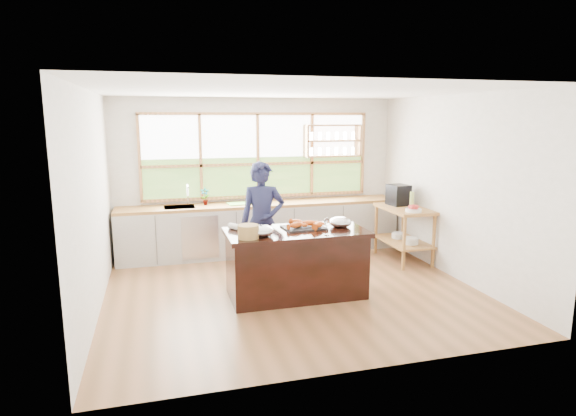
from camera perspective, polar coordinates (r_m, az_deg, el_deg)
name	(u,v)px	position (r m, az deg, el deg)	size (l,w,h in m)	color
ground_plane	(292,290)	(6.79, 0.47, -9.70)	(5.00, 5.00, 0.00)	#915D37
room_shell	(284,161)	(6.89, -0.48, 5.58)	(5.02, 4.52, 2.71)	silver
back_counter	(261,228)	(8.46, -3.23, -2.37)	(4.90, 0.63, 0.90)	#B8B6AF
right_shelf_unit	(404,225)	(8.22, 13.60, -1.97)	(0.62, 1.10, 0.90)	#A4703D
island	(296,263)	(6.46, 0.97, -6.52)	(1.85, 0.90, 0.90)	black
cook	(262,222)	(6.93, -3.04, -1.73)	(0.64, 0.42, 1.75)	#1A1D3D
potted_plant	(205,196)	(8.26, -9.81, 1.37)	(0.16, 0.11, 0.30)	slate
cutting_board	(240,204)	(8.30, -5.75, 0.53)	(0.40, 0.30, 0.01)	#69BD45
espresso_machine	(398,195)	(8.35, 12.94, 1.52)	(0.30, 0.33, 0.35)	black
wine_bottle	(412,200)	(8.06, 14.46, 0.89)	(0.07, 0.07, 0.28)	#9DB557
fruit_bowl	(414,209)	(7.82, 14.66, -0.13)	(0.25, 0.25, 0.11)	silver
slate_board	(304,228)	(6.47, 1.88, -2.33)	(0.55, 0.40, 0.02)	black
lobster_pile	(305,224)	(6.46, 2.08, -1.90)	(0.52, 0.44, 0.08)	#CD4C07
mixing_bowl_left	(261,231)	(6.04, -3.21, -2.71)	(0.32, 0.32, 0.15)	silver
mixing_bowl_right	(340,222)	(6.57, 6.20, -1.68)	(0.31, 0.31, 0.15)	silver
wine_glass	(327,223)	(6.07, 4.63, -1.74)	(0.08, 0.08, 0.22)	white
wicker_basket	(248,232)	(5.94, -4.73, -2.81)	(0.26, 0.26, 0.17)	#AA8243
parchment_roll	(238,227)	(6.38, -5.94, -2.27)	(0.08, 0.08, 0.30)	white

